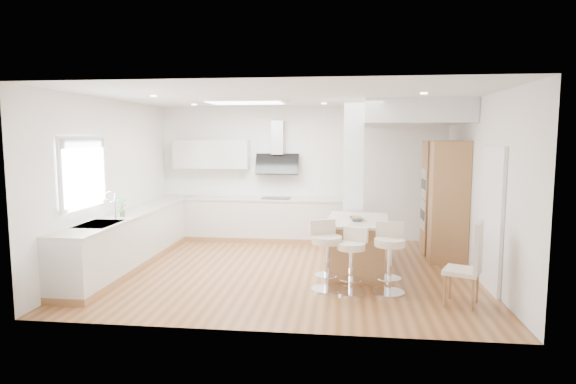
# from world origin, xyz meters

# --- Properties ---
(ground) EXTENTS (6.00, 6.00, 0.00)m
(ground) POSITION_xyz_m (0.00, 0.00, 0.00)
(ground) COLOR #A0673B
(ground) RESTS_ON ground
(ceiling) EXTENTS (6.00, 5.00, 0.02)m
(ceiling) POSITION_xyz_m (0.00, 0.00, 0.00)
(ceiling) COLOR white
(ceiling) RESTS_ON ground
(wall_back) EXTENTS (6.00, 0.04, 2.80)m
(wall_back) POSITION_xyz_m (0.00, 2.50, 1.40)
(wall_back) COLOR white
(wall_back) RESTS_ON ground
(wall_left) EXTENTS (0.04, 5.00, 2.80)m
(wall_left) POSITION_xyz_m (-3.00, 0.00, 1.40)
(wall_left) COLOR white
(wall_left) RESTS_ON ground
(wall_right) EXTENTS (0.04, 5.00, 2.80)m
(wall_right) POSITION_xyz_m (3.00, 0.00, 1.40)
(wall_right) COLOR white
(wall_right) RESTS_ON ground
(skylight) EXTENTS (4.10, 2.10, 0.06)m
(skylight) POSITION_xyz_m (-0.79, 0.60, 2.77)
(skylight) COLOR white
(skylight) RESTS_ON ground
(window_left) EXTENTS (0.06, 1.28, 1.07)m
(window_left) POSITION_xyz_m (-2.96, -0.90, 1.69)
(window_left) COLOR white
(window_left) RESTS_ON ground
(doorway_right) EXTENTS (0.05, 1.00, 2.10)m
(doorway_right) POSITION_xyz_m (2.97, -0.60, 1.00)
(doorway_right) COLOR #4A433A
(doorway_right) RESTS_ON ground
(counter_left) EXTENTS (0.63, 4.50, 1.35)m
(counter_left) POSITION_xyz_m (-2.70, 0.23, 0.46)
(counter_left) COLOR #AA7848
(counter_left) RESTS_ON ground
(counter_back) EXTENTS (3.62, 0.63, 2.50)m
(counter_back) POSITION_xyz_m (-0.91, 2.22, 0.70)
(counter_back) COLOR #AA7848
(counter_back) RESTS_ON ground
(pillar) EXTENTS (0.35, 0.35, 2.80)m
(pillar) POSITION_xyz_m (1.05, 0.95, 1.40)
(pillar) COLOR white
(pillar) RESTS_ON ground
(soffit) EXTENTS (1.78, 2.20, 0.40)m
(soffit) POSITION_xyz_m (2.10, 1.40, 2.60)
(soffit) COLOR white
(soffit) RESTS_ON ground
(oven_column) EXTENTS (0.63, 1.21, 2.10)m
(oven_column) POSITION_xyz_m (2.68, 1.23, 1.05)
(oven_column) COLOR #AA7848
(oven_column) RESTS_ON ground
(peninsula) EXTENTS (1.06, 1.50, 0.94)m
(peninsula) POSITION_xyz_m (1.11, -0.01, 0.44)
(peninsula) COLOR #AA7848
(peninsula) RESTS_ON ground
(bar_stool_a) EXTENTS (0.59, 0.59, 0.99)m
(bar_stool_a) POSITION_xyz_m (0.65, -0.93, 0.56)
(bar_stool_a) COLOR silver
(bar_stool_a) RESTS_ON ground
(bar_stool_b) EXTENTS (0.54, 0.54, 0.92)m
(bar_stool_b) POSITION_xyz_m (1.01, -1.03, 0.51)
(bar_stool_b) COLOR silver
(bar_stool_b) RESTS_ON ground
(bar_stool_c) EXTENTS (0.47, 0.47, 0.99)m
(bar_stool_c) POSITION_xyz_m (1.53, -0.98, 0.55)
(bar_stool_c) COLOR silver
(bar_stool_c) RESTS_ON ground
(dining_chair) EXTENTS (0.56, 0.56, 1.11)m
(dining_chair) POSITION_xyz_m (2.51, -1.38, 0.59)
(dining_chair) COLOR beige
(dining_chair) RESTS_ON ground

